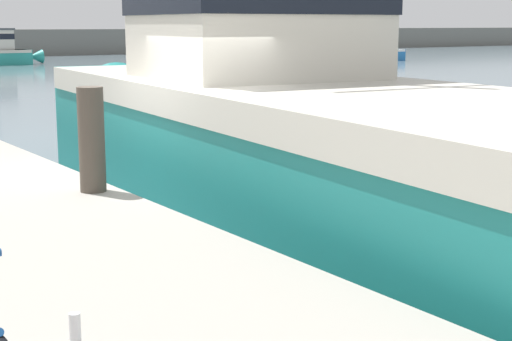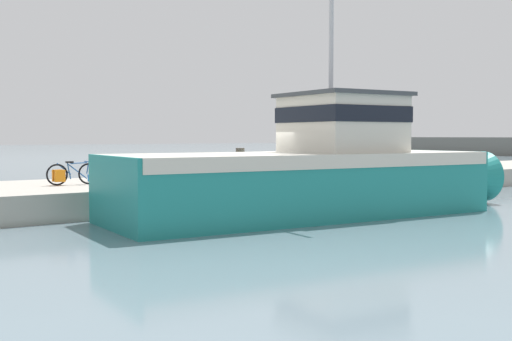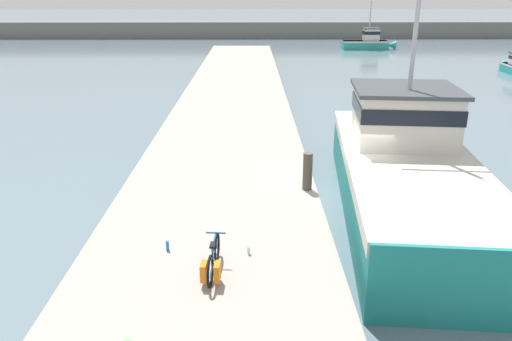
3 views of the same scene
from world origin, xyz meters
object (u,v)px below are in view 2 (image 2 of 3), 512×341
(bicycle_touring, at_px, (68,174))
(water_bottle_on_curb, at_px, (106,182))
(fishing_boat_main, at_px, (319,171))
(water_bottle_by_bike, at_px, (89,178))
(mooring_post, at_px, (240,166))

(bicycle_touring, xyz_separation_m, water_bottle_on_curb, (0.76, 0.95, -0.25))
(fishing_boat_main, xyz_separation_m, water_bottle_by_bike, (-6.83, -4.44, -0.41))
(mooring_post, bearing_deg, fishing_boat_main, 11.87)
(fishing_boat_main, distance_m, mooring_post, 3.21)
(fishing_boat_main, bearing_deg, mooring_post, -162.35)
(mooring_post, xyz_separation_m, water_bottle_on_curb, (-1.77, -3.97, -0.49))
(mooring_post, bearing_deg, water_bottle_on_curb, -114.10)
(fishing_boat_main, height_order, mooring_post, fishing_boat_main)
(bicycle_touring, bearing_deg, mooring_post, 66.71)
(water_bottle_by_bike, bearing_deg, bicycle_touring, -44.71)
(fishing_boat_main, xyz_separation_m, water_bottle_on_curb, (-4.92, -4.63, -0.43))
(mooring_post, distance_m, water_bottle_on_curb, 4.37)
(fishing_boat_main, distance_m, water_bottle_by_bike, 8.16)
(water_bottle_by_bike, bearing_deg, water_bottle_on_curb, -5.64)
(fishing_boat_main, distance_m, water_bottle_on_curb, 6.77)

